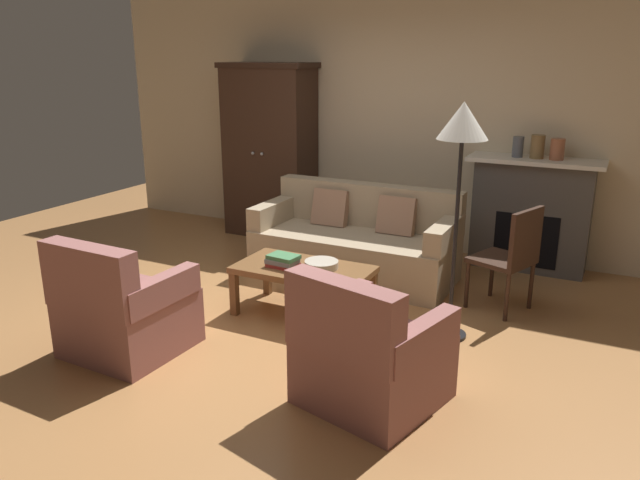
{
  "coord_description": "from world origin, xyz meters",
  "views": [
    {
      "loc": [
        2.35,
        -3.89,
        2.1
      ],
      "look_at": [
        0.07,
        0.62,
        0.55
      ],
      "focal_mm": 34.56,
      "sensor_mm": 36.0,
      "label": 1
    }
  ],
  "objects_px": {
    "armoire": "(270,151)",
    "fruit_bowl": "(321,264)",
    "armchair_near_right": "(369,357)",
    "side_chair_wooden": "(512,253)",
    "floor_lamp": "(462,136)",
    "book_stack": "(283,261)",
    "couch": "(356,244)",
    "armchair_near_left": "(123,311)",
    "mantel_vase_terracotta": "(557,149)",
    "mantel_vase_bronze": "(537,147)",
    "mantel_vase_slate": "(518,147)",
    "fireplace": "(531,214)",
    "dog": "(93,274)",
    "coffee_table": "(303,273)"
  },
  "relations": [
    {
      "from": "book_stack",
      "to": "mantel_vase_bronze",
      "type": "height_order",
      "value": "mantel_vase_bronze"
    },
    {
      "from": "floor_lamp",
      "to": "fruit_bowl",
      "type": "bearing_deg",
      "value": -174.48
    },
    {
      "from": "fireplace",
      "to": "book_stack",
      "type": "bearing_deg",
      "value": -127.52
    },
    {
      "from": "fireplace",
      "to": "dog",
      "type": "xyz_separation_m",
      "value": [
        -3.24,
        -2.59,
        -0.32
      ]
    },
    {
      "from": "mantel_vase_terracotta",
      "to": "mantel_vase_slate",
      "type": "bearing_deg",
      "value": 180.0
    },
    {
      "from": "dog",
      "to": "armchair_near_left",
      "type": "bearing_deg",
      "value": -33.01
    },
    {
      "from": "armchair_near_left",
      "to": "dog",
      "type": "xyz_separation_m",
      "value": [
        -0.94,
        0.61,
        -0.07
      ]
    },
    {
      "from": "fruit_bowl",
      "to": "book_stack",
      "type": "xyz_separation_m",
      "value": [
        -0.29,
        -0.11,
        0.02
      ]
    },
    {
      "from": "mantel_vase_bronze",
      "to": "fruit_bowl",
      "type": "bearing_deg",
      "value": -123.8
    },
    {
      "from": "armchair_near_right",
      "to": "side_chair_wooden",
      "type": "xyz_separation_m",
      "value": [
        0.5,
        1.85,
        0.2
      ]
    },
    {
      "from": "fireplace",
      "to": "coffee_table",
      "type": "bearing_deg",
      "value": -125.68
    },
    {
      "from": "floor_lamp",
      "to": "book_stack",
      "type": "bearing_deg",
      "value": -170.91
    },
    {
      "from": "fireplace",
      "to": "armoire",
      "type": "bearing_deg",
      "value": -178.49
    },
    {
      "from": "mantel_vase_bronze",
      "to": "armchair_near_right",
      "type": "height_order",
      "value": "mantel_vase_bronze"
    },
    {
      "from": "book_stack",
      "to": "armchair_near_right",
      "type": "height_order",
      "value": "armchair_near_right"
    },
    {
      "from": "armoire",
      "to": "mantel_vase_bronze",
      "type": "distance_m",
      "value": 2.96
    },
    {
      "from": "book_stack",
      "to": "side_chair_wooden",
      "type": "distance_m",
      "value": 1.88
    },
    {
      "from": "mantel_vase_slate",
      "to": "fireplace",
      "type": "bearing_deg",
      "value": 5.69
    },
    {
      "from": "couch",
      "to": "mantel_vase_slate",
      "type": "relative_size",
      "value": 9.71
    },
    {
      "from": "book_stack",
      "to": "armchair_near_left",
      "type": "distance_m",
      "value": 1.31
    },
    {
      "from": "armoire",
      "to": "mantel_vase_slate",
      "type": "xyz_separation_m",
      "value": [
        2.77,
        0.06,
        0.22
      ]
    },
    {
      "from": "mantel_vase_bronze",
      "to": "fireplace",
      "type": "bearing_deg",
      "value": 90.0
    },
    {
      "from": "book_stack",
      "to": "armchair_near_right",
      "type": "distance_m",
      "value": 1.49
    },
    {
      "from": "armoire",
      "to": "armchair_near_right",
      "type": "xyz_separation_m",
      "value": [
        2.49,
        -2.96,
        -0.68
      ]
    },
    {
      "from": "armchair_near_right",
      "to": "fruit_bowl",
      "type": "bearing_deg",
      "value": 129.04
    },
    {
      "from": "fruit_bowl",
      "to": "side_chair_wooden",
      "type": "height_order",
      "value": "side_chair_wooden"
    },
    {
      "from": "armoire",
      "to": "floor_lamp",
      "type": "height_order",
      "value": "armoire"
    },
    {
      "from": "armoire",
      "to": "armchair_near_left",
      "type": "xyz_separation_m",
      "value": [
        0.65,
        -3.12,
        -0.68
      ]
    },
    {
      "from": "fruit_bowl",
      "to": "floor_lamp",
      "type": "height_order",
      "value": "floor_lamp"
    },
    {
      "from": "fireplace",
      "to": "mantel_vase_bronze",
      "type": "relative_size",
      "value": 5.64
    },
    {
      "from": "fireplace",
      "to": "fruit_bowl",
      "type": "xyz_separation_m",
      "value": [
        -1.32,
        -1.99,
        -0.12
      ]
    },
    {
      "from": "fruit_bowl",
      "to": "dog",
      "type": "height_order",
      "value": "fruit_bowl"
    },
    {
      "from": "armchair_near_left",
      "to": "side_chair_wooden",
      "type": "distance_m",
      "value": 3.09
    },
    {
      "from": "mantel_vase_slate",
      "to": "mantel_vase_bronze",
      "type": "bearing_deg",
      "value": 0.0
    },
    {
      "from": "couch",
      "to": "armchair_near_left",
      "type": "bearing_deg",
      "value": -110.8
    },
    {
      "from": "mantel_vase_slate",
      "to": "armoire",
      "type": "bearing_deg",
      "value": -178.76
    },
    {
      "from": "mantel_vase_bronze",
      "to": "mantel_vase_terracotta",
      "type": "relative_size",
      "value": 1.12
    },
    {
      "from": "side_chair_wooden",
      "to": "floor_lamp",
      "type": "height_order",
      "value": "floor_lamp"
    },
    {
      "from": "mantel_vase_terracotta",
      "to": "side_chair_wooden",
      "type": "distance_m",
      "value": 1.38
    },
    {
      "from": "armoire",
      "to": "fruit_bowl",
      "type": "bearing_deg",
      "value": -49.46
    },
    {
      "from": "book_stack",
      "to": "armoire",
      "type": "bearing_deg",
      "value": 123.49
    },
    {
      "from": "fireplace",
      "to": "floor_lamp",
      "type": "relative_size",
      "value": 0.71
    },
    {
      "from": "mantel_vase_bronze",
      "to": "dog",
      "type": "relative_size",
      "value": 0.47
    },
    {
      "from": "book_stack",
      "to": "side_chair_wooden",
      "type": "xyz_separation_m",
      "value": [
        1.65,
        0.91,
        0.04
      ]
    },
    {
      "from": "armoire",
      "to": "mantel_vase_terracotta",
      "type": "xyz_separation_m",
      "value": [
        3.13,
        0.06,
        0.22
      ]
    },
    {
      "from": "armoire",
      "to": "side_chair_wooden",
      "type": "height_order",
      "value": "armoire"
    },
    {
      "from": "book_stack",
      "to": "side_chair_wooden",
      "type": "bearing_deg",
      "value": 28.87
    },
    {
      "from": "armchair_near_right",
      "to": "book_stack",
      "type": "bearing_deg",
      "value": 140.71
    },
    {
      "from": "mantel_vase_slate",
      "to": "mantel_vase_bronze",
      "type": "relative_size",
      "value": 0.89
    },
    {
      "from": "armoire",
      "to": "mantel_vase_slate",
      "type": "distance_m",
      "value": 2.78
    }
  ]
}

